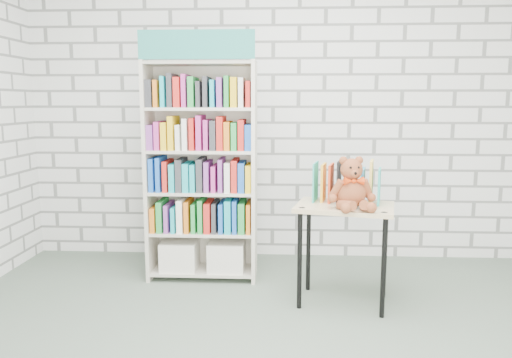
{
  "coord_description": "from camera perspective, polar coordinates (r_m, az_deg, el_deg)",
  "views": [
    {
      "loc": [
        0.1,
        -2.61,
        1.44
      ],
      "look_at": [
        -0.1,
        0.95,
        0.89
      ],
      "focal_mm": 35.0,
      "sensor_mm": 36.0,
      "label": 1
    }
  ],
  "objects": [
    {
      "name": "room_shell",
      "position": [
        2.63,
        1.05,
        16.22
      ],
      "size": [
        4.52,
        4.02,
        2.81
      ],
      "color": "silver",
      "rests_on": "ground"
    },
    {
      "name": "bookshelf",
      "position": [
        4.06,
        -6.2,
        1.06
      ],
      "size": [
        0.88,
        0.34,
        1.98
      ],
      "color": "beige",
      "rests_on": "ground"
    },
    {
      "name": "display_table",
      "position": [
        3.6,
        10.07,
        -4.52
      ],
      "size": [
        0.76,
        0.6,
        0.72
      ],
      "color": "tan",
      "rests_on": "ground"
    },
    {
      "name": "table_books",
      "position": [
        3.66,
        10.34,
        -0.46
      ],
      "size": [
        0.5,
        0.3,
        0.28
      ],
      "color": "teal",
      "rests_on": "display_table"
    },
    {
      "name": "teddy_bear",
      "position": [
        3.45,
        10.9,
        -1.0
      ],
      "size": [
        0.33,
        0.31,
        0.36
      ],
      "color": "brown",
      "rests_on": "display_table"
    }
  ]
}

